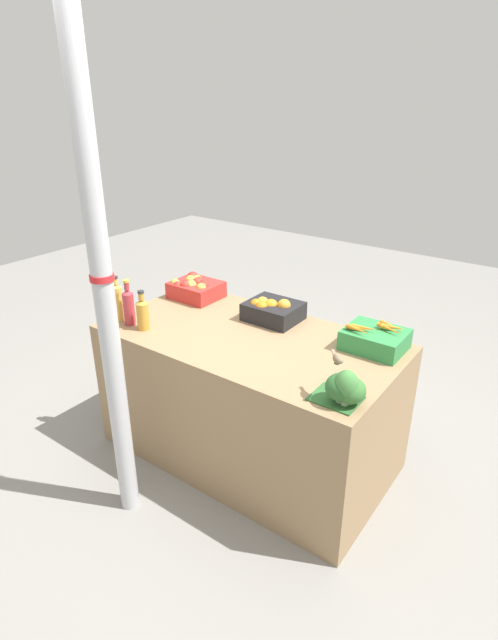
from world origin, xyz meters
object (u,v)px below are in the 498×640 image
(support_pole, at_px, (102,277))
(juice_bottle_golden, at_px, (118,301))
(apple_crate, at_px, (195,288))
(juice_bottle_ruby, at_px, (129,306))
(juice_bottle_amber, at_px, (143,313))
(orange_crate, at_px, (272,310))
(sparrow_bird, at_px, (338,359))
(broccoli_pile, at_px, (345,388))
(carrot_crate, at_px, (375,339))

(support_pole, xyz_separation_m, juice_bottle_golden, (-0.50, 0.47, -0.39))
(support_pole, height_order, apple_crate, support_pole)
(apple_crate, xyz_separation_m, juice_bottle_ruby, (-0.02, -0.57, 0.05))
(juice_bottle_amber, bearing_deg, orange_crate, 46.02)
(apple_crate, height_order, orange_crate, orange_crate)
(juice_bottle_ruby, xyz_separation_m, sparrow_bird, (1.38, -0.01, 0.09))
(broccoli_pile, xyz_separation_m, sparrow_bird, (-0.05, 0.01, 0.12))
(support_pole, bearing_deg, juice_bottle_golden, 137.12)
(apple_crate, distance_m, juice_bottle_golden, 0.58)
(orange_crate, bearing_deg, juice_bottle_golden, -143.49)
(juice_bottle_amber, bearing_deg, carrot_crate, 25.11)
(apple_crate, height_order, juice_bottle_ruby, juice_bottle_ruby)
(support_pole, height_order, orange_crate, support_pole)
(support_pole, height_order, juice_bottle_golden, support_pole)
(broccoli_pile, bearing_deg, support_pole, -156.86)
(support_pole, distance_m, apple_crate, 1.19)
(orange_crate, height_order, carrot_crate, orange_crate)
(orange_crate, distance_m, broccoli_pile, 0.97)
(sparrow_bird, bearing_deg, support_pole, -108.75)
(support_pole, distance_m, juice_bottle_ruby, 0.74)
(broccoli_pile, xyz_separation_m, juice_bottle_golden, (-1.54, 0.03, 0.04))
(broccoli_pile, height_order, juice_bottle_amber, juice_bottle_amber)
(apple_crate, bearing_deg, orange_crate, -0.37)
(juice_bottle_amber, bearing_deg, broccoli_pile, -1.14)
(juice_bottle_ruby, height_order, juice_bottle_amber, juice_bottle_ruby)
(orange_crate, distance_m, juice_bottle_golden, 0.95)
(orange_crate, xyz_separation_m, juice_bottle_golden, (-0.76, -0.56, 0.06))
(apple_crate, bearing_deg, sparrow_bird, -23.01)
(juice_bottle_ruby, bearing_deg, juice_bottle_golden, 180.00)
(support_pole, bearing_deg, carrot_crate, 48.25)
(orange_crate, relative_size, juice_bottle_amber, 1.32)
(apple_crate, relative_size, carrot_crate, 1.00)
(orange_crate, bearing_deg, apple_crate, 179.63)
(orange_crate, distance_m, juice_bottle_amber, 0.78)
(apple_crate, height_order, broccoli_pile, broccoli_pile)
(broccoli_pile, relative_size, juice_bottle_amber, 1.02)
(carrot_crate, xyz_separation_m, juice_bottle_amber, (-1.21, -0.57, 0.04))
(support_pole, distance_m, juice_bottle_amber, 0.69)
(orange_crate, bearing_deg, carrot_crate, 0.53)
(support_pole, height_order, broccoli_pile, support_pole)
(broccoli_pile, distance_m, juice_bottle_golden, 1.54)
(juice_bottle_ruby, height_order, sparrow_bird, juice_bottle_ruby)
(support_pole, height_order, carrot_crate, support_pole)
(broccoli_pile, bearing_deg, juice_bottle_golden, 179.02)
(juice_bottle_golden, bearing_deg, sparrow_bird, -0.48)
(support_pole, bearing_deg, apple_crate, 110.35)
(juice_bottle_golden, xyz_separation_m, sparrow_bird, (1.48, -0.01, 0.08))
(orange_crate, relative_size, carrot_crate, 1.00)
(broccoli_pile, bearing_deg, orange_crate, 142.92)
(juice_bottle_golden, distance_m, juice_bottle_amber, 0.22)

